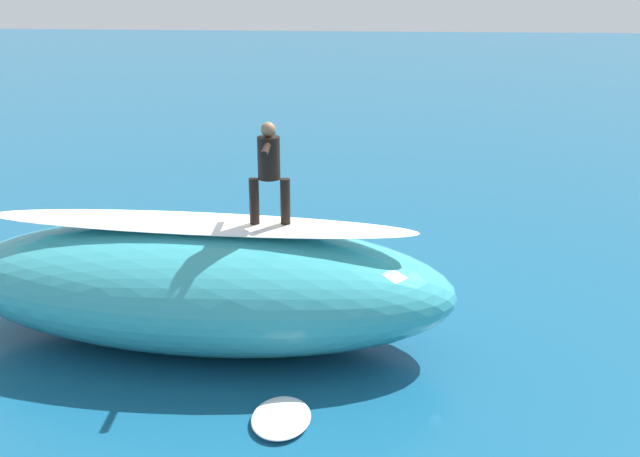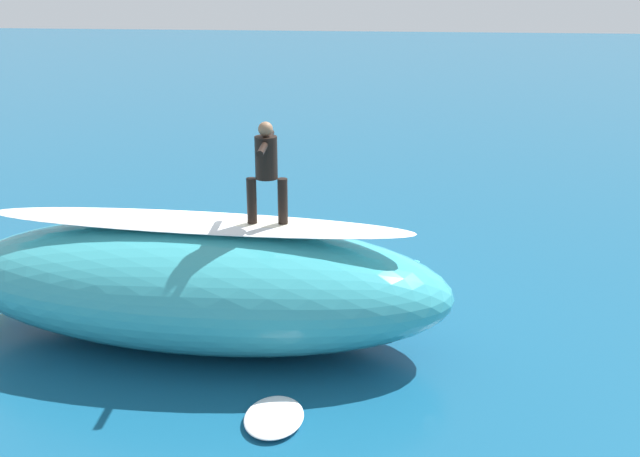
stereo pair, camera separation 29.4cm
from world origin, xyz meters
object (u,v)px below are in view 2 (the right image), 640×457
Objects in this scene: surfboard_paddling at (360,270)px; surfer_paddling at (354,262)px; surfboard_riding at (268,226)px; surfer_riding at (266,165)px.

surfer_paddling is (0.11, 0.06, 0.17)m from surfboard_paddling.
surfboard_paddling is 1.57× the size of surfer_paddling.
surfboard_paddling is (-1.14, -3.01, -1.83)m from surfboard_riding.
surfer_paddling is at bearing -180.00° from surfboard_paddling.
surfboard_riding is at bearing 0.00° from surfer_riding.
surfer_riding is 4.03m from surfer_paddling.
surfer_paddling is at bearing -113.27° from surfboard_riding.
surfboard_riding reaches higher than surfer_paddling.
surfer_paddling is (-1.03, -2.95, -1.66)m from surfboard_riding.
surfboard_riding is at bearing -136.50° from surfer_paddling.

